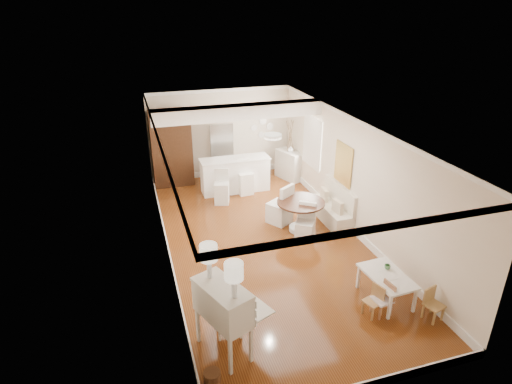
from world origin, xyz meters
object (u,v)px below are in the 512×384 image
gustavian_armchair (229,313)px  pantry_cabinet (171,149)px  kids_table (386,287)px  fridge (233,151)px  wicker_basket (212,379)px  sideboard (289,165)px  bar_stool_left (222,187)px  kids_chair_a (373,301)px  slip_chair_far (280,203)px  slip_chair_near (305,222)px  dining_table (300,216)px  breakfast_counter (235,175)px  kids_chair_b (382,299)px  secretary_bureau (223,320)px  bar_stool_right (245,177)px  kids_chair_c (434,305)px

gustavian_armchair → pantry_cabinet: pantry_cabinet is taller
kids_table → fridge: size_ratio=0.61×
wicker_basket → sideboard: (4.02, 7.28, 0.33)m
wicker_basket → bar_stool_left: size_ratio=0.26×
kids_chair_a → bar_stool_left: size_ratio=0.62×
slip_chair_far → slip_chair_near: bearing=75.2°
dining_table → bar_stool_left: bar_stool_left is taller
breakfast_counter → pantry_cabinet: bearing=147.6°
kids_chair_a → pantry_cabinet: bearing=-177.5°
kids_chair_b → breakfast_counter: (-1.15, 6.17, 0.19)m
kids_chair_b → slip_chair_near: size_ratio=0.75×
secretary_bureau → gustavian_armchair: bearing=43.1°
wicker_basket → dining_table: size_ratio=0.22×
kids_chair_b → sideboard: (0.75, 6.61, 0.13)m
secretary_bureau → wicker_basket: (-0.32, -0.62, -0.51)m
wicker_basket → breakfast_counter: bearing=72.7°
wicker_basket → dining_table: bearing=52.7°
kids_table → kids_chair_b: kids_chair_b is taller
bar_stool_right → secretary_bureau: bearing=-113.9°
sideboard → wicker_basket: bearing=-138.5°
secretary_bureau → slip_chair_far: size_ratio=1.20×
secretary_bureau → wicker_basket: secretary_bureau is taller
kids_table → gustavian_armchair: bearing=179.8°
secretary_bureau → kids_chair_c: secretary_bureau is taller
wicker_basket → kids_chair_c: 4.10m
fridge → sideboard: bearing=-19.6°
dining_table → breakfast_counter: (-0.92, 2.84, 0.12)m
kids_chair_c → slip_chair_near: (-1.06, 3.35, 0.13)m
breakfast_counter → sideboard: 1.95m
gustavian_armchair → slip_chair_near: bearing=-37.1°
slip_chair_near → fridge: size_ratio=0.49×
kids_chair_a → slip_chair_far: slip_chair_far is taller
slip_chair_near → kids_chair_c: bearing=-36.5°
kids_table → kids_chair_c: (0.51, -0.74, 0.03)m
wicker_basket → kids_chair_b: bearing=11.6°
breakfast_counter → bar_stool_left: size_ratio=2.09×
secretary_bureau → kids_chair_a: (2.78, 0.07, -0.34)m
kids_table → breakfast_counter: size_ratio=0.54×
breakfast_counter → bar_stool_right: (0.23, -0.27, 0.01)m
dining_table → sideboard: bearing=73.4°
breakfast_counter → wicker_basket: bearing=-107.3°
kids_chair_a → fridge: (-0.78, 7.19, 0.60)m
breakfast_counter → sideboard: bearing=13.2°
gustavian_armchair → kids_table: bearing=-83.2°
slip_chair_near → sideboard: bearing=110.6°
kids_table → kids_chair_a: 0.57m
kids_chair_b → dining_table: (-0.23, 3.33, 0.07)m
bar_stool_right → kids_table: bearing=-82.6°
kids_table → bar_stool_right: (-1.22, 5.55, 0.25)m
dining_table → gustavian_armchair: bearing=-130.5°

